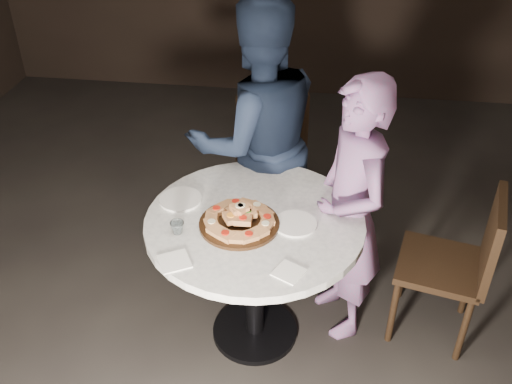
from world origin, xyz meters
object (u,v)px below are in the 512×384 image
Objects in this scene: diner_teal at (350,214)px; diner_navy at (257,141)px; chair_right at (461,259)px; serving_board at (239,224)px; table at (255,243)px; chair_far at (269,144)px; focaccia_pile at (240,218)px; water_glass at (177,228)px.

diner_navy is at bearing -156.66° from diner_teal.
serving_board is at bearing -65.63° from chair_right.
table is at bearing 42.78° from serving_board.
chair_right is (1.16, -1.03, -0.05)m from chair_far.
diner_teal reaches higher than focaccia_pile.
table is 1.32× the size of chair_far.
diner_navy reaches higher than chair_right.
water_glass is at bearing -64.04° from chair_right.
table is 0.53m from diner_teal.
chair_far is 1.55m from chair_right.
focaccia_pile is 0.23× the size of diner_teal.
serving_board is at bearing -89.33° from diner_teal.
chair_far reaches higher than table.
chair_far is 1.08× the size of chair_right.
table is at bearing 42.28° from focaccia_pile.
diner_teal reaches higher than chair_far.
chair_far is at bearing -117.69° from diner_navy.
chair_right reaches higher than table.
table is 0.19m from serving_board.
chair_right is at bearing 125.26° from chair_far.
diner_navy is at bearing 91.17° from serving_board.
water_glass is 1.42m from chair_far.
diner_teal is at bearing 21.78° from table.
chair_far is (0.01, 1.26, -0.29)m from focaccia_pile.
chair_far is 0.57m from diner_navy.
chair_far is 0.66× the size of diner_teal.
water_glass is 0.07× the size of chair_right.
focaccia_pile reaches higher than serving_board.
focaccia_pile is 0.61m from diner_teal.
table is at bearing 71.92° from diner_navy.
diner_navy is at bearing 91.34° from focaccia_pile.
chair_right is 0.65m from diner_teal.
diner_teal is (0.54, -1.00, 0.18)m from chair_far.
serving_board is 0.04m from focaccia_pile.
water_glass reaches higher than table.
chair_far is at bearing 92.87° from table.
chair_right reaches higher than water_glass.
water_glass is at bearing -155.40° from table.
diner_teal is at bearing -79.07° from chair_right.
diner_teal is (0.48, 0.19, 0.09)m from table.
diner_navy is at bearing 96.75° from table.
chair_right is (1.16, 0.23, -0.34)m from focaccia_pile.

